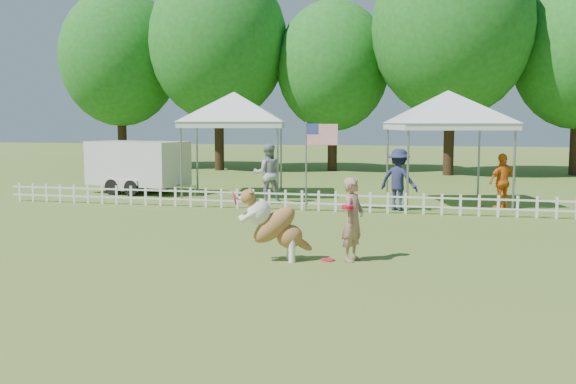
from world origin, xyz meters
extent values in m
plane|color=#3F651F|center=(0.00, 0.00, 0.00)|extent=(120.00, 120.00, 0.00)
imported|color=#9F725F|center=(1.15, 0.52, 0.79)|extent=(0.52, 0.65, 1.57)
cylinder|color=red|center=(0.69, 0.43, 0.01)|extent=(0.34, 0.34, 0.02)
imported|color=#97999C|center=(-2.68, 8.42, 0.95)|extent=(1.11, 0.99, 1.91)
imported|color=#23254B|center=(1.50, 7.73, 0.91)|extent=(1.34, 1.08, 1.81)
imported|color=orange|center=(4.48, 8.64, 0.84)|extent=(1.02, 0.94, 1.67)
camera|label=1|loc=(2.75, -11.25, 2.59)|focal=40.00mm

